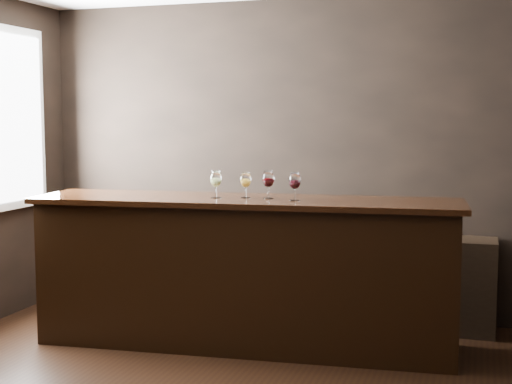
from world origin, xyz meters
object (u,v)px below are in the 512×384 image
(glass_red_a, at_px, (268,180))
(bar_counter, at_px, (245,275))
(back_bar_shelf, at_px, (364,279))
(glass_amber, at_px, (246,180))
(glass_red_b, at_px, (295,181))
(glass_white, at_px, (216,180))

(glass_red_a, bearing_deg, bar_counter, -170.52)
(back_bar_shelf, bearing_deg, glass_amber, -133.64)
(glass_red_a, relative_size, glass_red_b, 1.01)
(bar_counter, xyz_separation_m, glass_red_b, (0.40, -0.03, 0.74))
(bar_counter, relative_size, glass_amber, 15.88)
(glass_white, xyz_separation_m, glass_red_b, (0.62, 0.00, 0.00))
(bar_counter, distance_m, glass_red_a, 0.76)
(glass_white, height_order, glass_red_a, glass_red_a)
(glass_amber, distance_m, glass_red_a, 0.18)
(bar_counter, xyz_separation_m, glass_white, (-0.22, -0.04, 0.73))
(glass_amber, bearing_deg, glass_red_b, -9.25)
(glass_white, distance_m, glass_red_a, 0.40)
(glass_red_a, xyz_separation_m, glass_red_b, (0.22, -0.06, -0.00))
(back_bar_shelf, relative_size, glass_red_b, 10.14)
(bar_counter, bearing_deg, glass_red_b, -10.22)
(back_bar_shelf, xyz_separation_m, glass_white, (-1.00, -0.90, 0.90))
(back_bar_shelf, bearing_deg, bar_counter, -132.42)
(bar_counter, height_order, glass_red_a, glass_red_a)
(back_bar_shelf, distance_m, glass_amber, 1.45)
(back_bar_shelf, height_order, glass_amber, glass_amber)
(glass_red_a, bearing_deg, back_bar_shelf, 53.80)
(bar_counter, bearing_deg, back_bar_shelf, 42.26)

